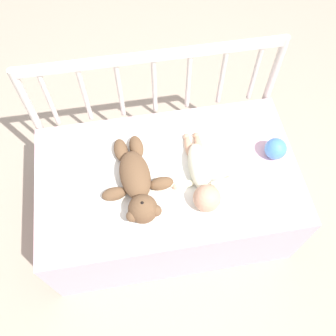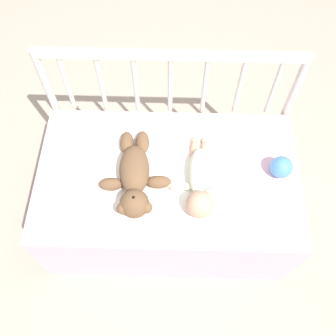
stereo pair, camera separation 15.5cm
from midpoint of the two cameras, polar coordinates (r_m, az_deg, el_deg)
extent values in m
plane|color=tan|center=(2.10, -2.15, -7.26)|extent=(12.00, 12.00, 0.00)
cube|color=#EDB7C6|center=(1.88, -2.38, -4.54)|extent=(1.18, 0.69, 0.47)
cylinder|color=beige|center=(1.99, -20.88, 5.10)|extent=(0.04, 0.04, 0.84)
cylinder|color=beige|center=(2.02, 12.36, 9.77)|extent=(0.04, 0.04, 0.84)
cube|color=beige|center=(1.62, -5.15, 16.42)|extent=(1.15, 0.03, 0.04)
cylinder|color=beige|center=(1.80, -20.04, 9.51)|extent=(0.02, 0.02, 0.33)
cylinder|color=beige|center=(1.77, -15.06, 10.43)|extent=(0.02, 0.02, 0.33)
cylinder|color=beige|center=(1.75, -9.91, 11.29)|extent=(0.02, 0.02, 0.33)
cylinder|color=beige|center=(1.75, -4.67, 12.07)|extent=(0.02, 0.02, 0.33)
cylinder|color=beige|center=(1.76, 0.56, 12.75)|extent=(0.02, 0.02, 0.33)
cylinder|color=beige|center=(1.79, 5.70, 13.31)|extent=(0.02, 0.02, 0.33)
cylinder|color=beige|center=(1.83, 10.68, 13.75)|extent=(0.02, 0.02, 0.33)
cube|color=white|center=(1.67, -2.64, -1.44)|extent=(0.81, 0.53, 0.01)
ellipsoid|color=brown|center=(1.62, -7.79, -1.31)|extent=(0.15, 0.25, 0.11)
sphere|color=brown|center=(1.54, -6.74, -6.46)|extent=(0.12, 0.12, 0.12)
sphere|color=tan|center=(1.51, -6.87, -5.96)|extent=(0.05, 0.05, 0.05)
sphere|color=black|center=(1.49, -6.95, -5.62)|extent=(0.02, 0.02, 0.02)
sphere|color=brown|center=(1.53, -4.78, -6.75)|extent=(0.05, 0.05, 0.05)
sphere|color=brown|center=(1.53, -8.41, -7.52)|extent=(0.05, 0.05, 0.05)
ellipsoid|color=brown|center=(1.62, -3.77, -2.61)|extent=(0.11, 0.07, 0.06)
ellipsoid|color=brown|center=(1.62, -10.91, -4.13)|extent=(0.11, 0.07, 0.06)
ellipsoid|color=brown|center=(1.72, -7.42, 2.98)|extent=(0.07, 0.12, 0.06)
ellipsoid|color=brown|center=(1.72, -9.76, 2.48)|extent=(0.07, 0.12, 0.06)
ellipsoid|color=#EAEACC|center=(1.64, 2.11, -0.03)|extent=(0.10, 0.24, 0.09)
sphere|color=tan|center=(1.56, 3.13, -4.86)|extent=(0.12, 0.12, 0.12)
ellipsoid|color=#EAEACC|center=(1.57, 5.78, -2.34)|extent=(0.12, 0.04, 0.03)
ellipsoid|color=#EAEACC|center=(1.63, -0.43, -2.71)|extent=(0.12, 0.04, 0.03)
sphere|color=tan|center=(1.65, 6.50, -1.94)|extent=(0.03, 0.03, 0.03)
sphere|color=tan|center=(1.62, -1.64, -3.06)|extent=(0.03, 0.03, 0.03)
ellipsoid|color=tan|center=(1.73, 2.15, 3.19)|extent=(0.04, 0.12, 0.04)
ellipsoid|color=tan|center=(1.72, 0.61, 2.99)|extent=(0.04, 0.12, 0.04)
sphere|color=tan|center=(1.76, 1.82, 4.76)|extent=(0.03, 0.03, 0.03)
sphere|color=tan|center=(1.76, 0.31, 4.57)|extent=(0.03, 0.03, 0.03)
sphere|color=#4C8CDB|center=(1.73, 13.65, 2.66)|extent=(0.10, 0.10, 0.10)
camera|label=1|loc=(0.08, -92.76, -4.82)|focal=40.00mm
camera|label=2|loc=(0.08, 87.24, 4.82)|focal=40.00mm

